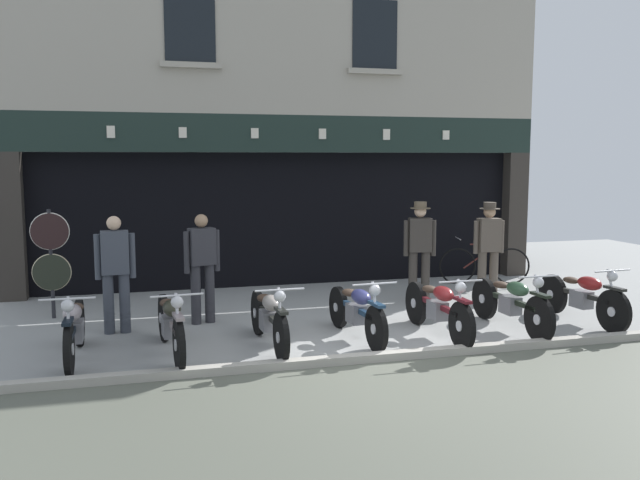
% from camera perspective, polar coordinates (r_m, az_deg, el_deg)
% --- Properties ---
extents(ground, '(22.33, 22.00, 0.18)m').
position_cam_1_polar(ground, '(7.58, 7.66, -12.65)').
color(ground, gray).
extents(shop_facade, '(10.63, 4.42, 6.57)m').
position_cam_1_polar(shop_facade, '(14.83, -4.32, 4.08)').
color(shop_facade, black).
rests_on(shop_facade, ground).
extents(motorcycle_far_left, '(0.62, 1.93, 0.90)m').
position_cam_1_polar(motorcycle_far_left, '(8.94, -20.06, -6.93)').
color(motorcycle_far_left, black).
rests_on(motorcycle_far_left, ground).
extents(motorcycle_left, '(0.62, 2.09, 0.91)m').
position_cam_1_polar(motorcycle_left, '(8.80, -12.50, -6.84)').
color(motorcycle_left, black).
rests_on(motorcycle_left, ground).
extents(motorcycle_center_left, '(0.62, 2.01, 0.91)m').
position_cam_1_polar(motorcycle_center_left, '(8.96, -4.33, -6.48)').
color(motorcycle_center_left, black).
rests_on(motorcycle_center_left, ground).
extents(motorcycle_center, '(0.62, 1.97, 0.90)m').
position_cam_1_polar(motorcycle_center, '(9.36, 3.14, -5.92)').
color(motorcycle_center, black).
rests_on(motorcycle_center, ground).
extents(motorcycle_center_right, '(0.62, 2.09, 0.92)m').
position_cam_1_polar(motorcycle_center_right, '(9.63, 9.96, -5.58)').
color(motorcycle_center_right, black).
rests_on(motorcycle_center_right, ground).
extents(motorcycle_right, '(0.62, 2.07, 0.92)m').
position_cam_1_polar(motorcycle_right, '(10.20, 15.86, -5.03)').
color(motorcycle_right, black).
rests_on(motorcycle_right, ground).
extents(motorcycle_far_right, '(0.62, 1.95, 0.91)m').
position_cam_1_polar(motorcycle_far_right, '(10.98, 21.30, -4.42)').
color(motorcycle_far_right, black).
rests_on(motorcycle_far_right, ground).
extents(salesman_left, '(0.56, 0.25, 1.68)m').
position_cam_1_polar(salesman_left, '(10.00, -16.90, -2.34)').
color(salesman_left, '#3D424C').
rests_on(salesman_left, ground).
extents(shopkeeper_center, '(0.55, 0.31, 1.66)m').
position_cam_1_polar(shopkeeper_center, '(10.30, -9.93, -1.95)').
color(shopkeeper_center, '#2D2D33').
rests_on(shopkeeper_center, ground).
extents(salesman_right, '(0.55, 0.35, 1.75)m').
position_cam_1_polar(salesman_right, '(11.73, 8.42, -0.55)').
color(salesman_right, '#38332D').
rests_on(salesman_right, ground).
extents(assistant_far_right, '(0.56, 0.35, 1.74)m').
position_cam_1_polar(assistant_far_right, '(12.08, 14.05, -0.51)').
color(assistant_far_right, brown).
rests_on(assistant_far_right, ground).
extents(tyre_sign_pole, '(0.58, 0.06, 1.71)m').
position_cam_1_polar(tyre_sign_pole, '(11.24, -21.79, -1.06)').
color(tyre_sign_pole, '#232328').
rests_on(tyre_sign_pole, ground).
extents(advert_board_near, '(0.75, 0.03, 1.04)m').
position_cam_1_polar(advert_board_near, '(13.68, 3.39, 4.16)').
color(advert_board_near, silver).
extents(leaning_bicycle, '(1.75, 0.65, 0.96)m').
position_cam_1_polar(leaning_bicycle, '(13.84, 13.75, -2.01)').
color(leaning_bicycle, black).
rests_on(leaning_bicycle, ground).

